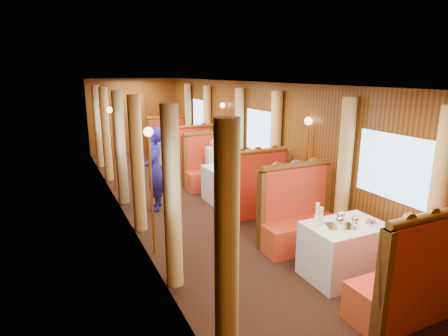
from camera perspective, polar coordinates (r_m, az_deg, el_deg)
floor at (r=7.93m, az=-4.02°, el=-5.53°), size 3.00×12.00×0.01m
ceiling at (r=7.46m, az=-4.37°, el=12.83°), size 3.00×12.00×0.01m
wall_far at (r=13.32m, az=-13.65°, el=7.75°), size 3.00×0.01×2.50m
wall_left at (r=7.21m, az=-15.38°, el=2.28°), size 0.01×12.00×2.50m
wall_right at (r=8.25m, az=5.60°, el=4.21°), size 0.01×12.00×2.50m
doorway_far at (r=13.32m, az=-13.56°, el=6.67°), size 0.80×0.04×2.00m
table_near at (r=5.39m, az=17.84°, el=-11.86°), size 1.05×0.72×0.75m
banquette_near_fwd at (r=4.78m, az=26.42°, el=-15.64°), size 1.30×0.55×1.34m
banquette_near_aft at (r=6.08m, az=11.35°, el=-7.88°), size 1.30×0.55×1.34m
table_mid at (r=8.10m, az=0.88°, el=-2.28°), size 1.05×0.72×0.75m
banquette_mid_fwd at (r=7.23m, az=4.43°, el=-3.99°), size 1.30×0.55×1.34m
banquette_mid_aft at (r=8.97m, az=-1.97°, el=-0.30°), size 1.30×0.55×1.34m
table_far at (r=11.25m, az=-6.99°, el=2.37°), size 1.05×0.72×0.75m
banquette_far_fwd at (r=10.30m, az=-5.21°, el=1.58°), size 1.30×0.55×1.34m
banquette_far_aft at (r=12.19m, az=-8.51°, el=3.48°), size 1.30×0.55×1.34m
tea_tray at (r=5.14m, az=17.25°, el=-8.49°), size 0.42×0.37×0.01m
teapot_left at (r=5.02m, az=17.19°, el=-8.26°), size 0.20×0.16×0.14m
teapot_right at (r=5.14m, az=19.29°, el=-7.99°), size 0.19×0.17×0.12m
teapot_back at (r=5.20m, az=17.30°, el=-7.50°), size 0.19×0.16×0.14m
fruit_plate at (r=5.37m, az=21.40°, el=-7.70°), size 0.21×0.21×0.05m
cup_inboard at (r=5.05m, az=14.56°, el=-7.51°), size 0.08×0.08×0.26m
cup_outboard at (r=5.19m, az=14.00°, el=-6.85°), size 0.08×0.08×0.26m
rose_vase_mid at (r=7.92m, az=0.89°, el=1.47°), size 0.06×0.06×0.36m
rose_vase_far at (r=11.13m, az=-6.96°, el=5.13°), size 0.06×0.06×0.36m
window_left_near at (r=3.87m, az=-6.02°, el=-4.51°), size 0.01×1.20×0.90m
curtain_left_near_a at (r=3.35m, az=0.41°, el=-12.69°), size 0.22×0.22×2.35m
curtain_left_near_b at (r=4.69m, az=-7.90°, el=-4.70°), size 0.22×0.22×2.35m
window_right_near at (r=5.55m, az=24.26°, el=0.11°), size 0.01×1.20×0.90m
curtain_right_near_a at (r=5.09m, az=29.77°, el=-4.98°), size 0.22×0.22×2.35m
curtain_right_near_b at (r=6.06m, az=17.81°, el=-0.87°), size 0.22×0.22×2.35m
window_left_mid at (r=7.17m, az=-15.37°, el=3.86°), size 0.01×1.20×0.90m
curtain_left_mid_a at (r=6.50m, az=-13.07°, el=0.46°), size 0.22×0.22×2.35m
curtain_left_mid_b at (r=8.00m, az=-15.50°, el=2.89°), size 0.22×0.22×2.35m
window_right_mid at (r=8.21m, az=5.55°, el=5.58°), size 0.01×1.20×0.90m
curtain_right_mid_a at (r=7.55m, az=7.83°, el=2.62°), size 0.22×0.22×2.35m
curtain_right_mid_b at (r=8.87m, az=2.34°, el=4.49°), size 0.22×0.22×2.35m
window_left_far at (r=10.61m, az=-18.78°, el=6.87°), size 0.01×1.20×0.90m
curtain_left_far_a at (r=9.89m, az=-17.50°, el=4.87°), size 0.22×0.22×2.35m
curtain_left_far_b at (r=11.42m, az=-18.62°, el=5.98°), size 0.22×0.22×2.35m
window_right_far at (r=11.33m, az=-3.60°, el=8.04°), size 0.01×1.20×0.90m
curtain_right_far_a at (r=10.61m, az=-2.53°, el=6.12°), size 0.22×0.22×2.35m
curtain_right_far_b at (r=12.05m, az=-5.43°, el=7.06°), size 0.22×0.22×2.35m
sconce_left_fore at (r=5.53m, az=-11.21°, el=0.36°), size 0.14×0.14×1.95m
sconce_right_fore at (r=6.74m, az=12.51°, el=2.82°), size 0.14×0.14×1.95m
sconce_left_aft at (r=8.90m, az=-16.83°, el=5.29°), size 0.14×0.14×1.95m
sconce_right_aft at (r=9.71m, az=-0.20°, el=6.61°), size 0.14×0.14×1.95m
steward at (r=7.52m, az=-10.51°, el=-0.21°), size 0.59×0.71×1.67m
passenger at (r=8.68m, az=-1.33°, el=1.36°), size 0.40×0.44×0.76m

